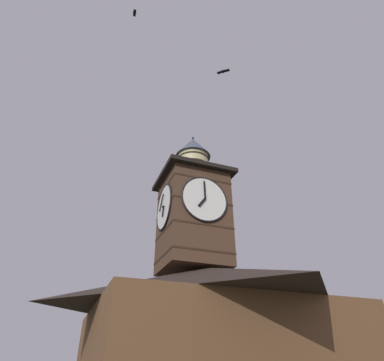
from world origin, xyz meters
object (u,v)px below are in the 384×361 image
building_main (207,331)px  flying_bird_low (223,71)px  moon (169,306)px  clock_tower (193,209)px  pine_tree_behind (194,278)px  flying_bird_high (135,13)px

building_main → flying_bird_low: size_ratio=17.88×
building_main → moon: bearing=-104.5°
flying_bird_low → clock_tower: bearing=-91.3°
pine_tree_behind → flying_bird_low: 14.47m
flying_bird_high → moon: bearing=-110.6°
clock_tower → flying_bird_high: 12.57m
pine_tree_behind → flying_bird_high: flying_bird_high is taller
building_main → moon: (-10.02, -38.69, 7.34)m
building_main → pine_tree_behind: (-2.14, -7.18, 4.18)m
pine_tree_behind → moon: bearing=-104.0°
building_main → flying_bird_high: size_ratio=24.29×
clock_tower → moon: (-10.35, -37.76, 0.72)m
pine_tree_behind → flying_bird_high: size_ratio=42.95×
building_main → moon: 40.64m
moon → flying_bird_low: 44.43m
pine_tree_behind → flying_bird_low: bearing=77.1°
moon → flying_bird_low: (10.47, 42.83, 5.47)m
pine_tree_behind → flying_bird_high: bearing=52.0°
clock_tower → flying_bird_low: 8.01m
clock_tower → moon: 39.16m
moon → flying_bird_high: (15.56, 41.37, 10.14)m
moon → flying_bird_low: flying_bird_low is taller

